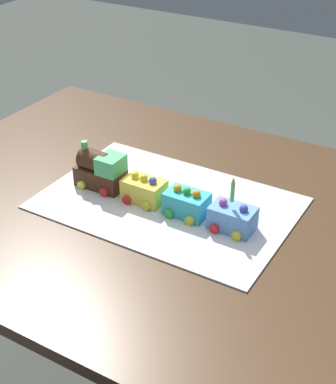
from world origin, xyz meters
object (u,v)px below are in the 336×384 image
Objects in this scene: cake_car_gondola_lemon at (144,190)px; cake_car_tanker_turquoise at (187,203)px; dining_table at (166,241)px; cake_locomotive at (101,170)px; cake_car_hopper_sky_blue at (233,218)px; birthday_candle at (233,190)px.

cake_car_tanker_turquoise is (0.12, 0.00, 0.00)m from cake_car_gondola_lemon.
cake_car_tanker_turquoise reaches higher than dining_table.
dining_table is 10.00× the size of cake_locomotive.
cake_locomotive is 0.37m from cake_car_hopper_sky_blue.
dining_table is at bearing 11.21° from cake_car_gondola_lemon.
birthday_candle reaches higher than dining_table.
cake_car_hopper_sky_blue is 0.07m from birthday_candle.
dining_table is at bearing 176.62° from cake_car_hopper_sky_blue.
dining_table is 0.23m from cake_car_hopper_sky_blue.
cake_car_gondola_lemon is at bearing 180.00° from cake_car_tanker_turquoise.
cake_car_gondola_lemon is 0.12m from cake_car_tanker_turquoise.
birthday_candle reaches higher than cake_car_hopper_sky_blue.
birthday_candle reaches higher than cake_locomotive.
cake_locomotive is at bearing -180.00° from birthday_candle.
dining_table is at bearing 176.54° from birthday_candle.
cake_locomotive reaches higher than cake_car_tanker_turquoise.
cake_car_hopper_sky_blue is (0.36, -0.00, -0.02)m from cake_locomotive.
cake_car_hopper_sky_blue reaches higher than dining_table.
cake_locomotive is at bearing 180.00° from cake_car_hopper_sky_blue.
cake_car_gondola_lemon is 1.63× the size of birthday_candle.
dining_table is 0.24m from cake_locomotive.
cake_locomotive is 1.40× the size of cake_car_gondola_lemon.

